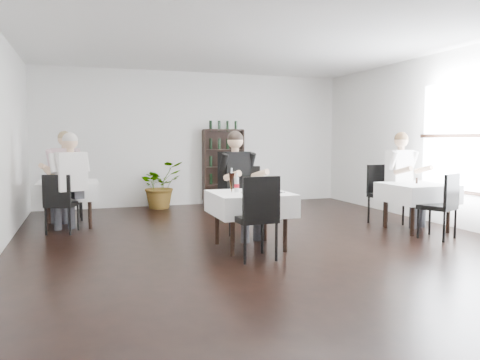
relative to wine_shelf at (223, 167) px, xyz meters
name	(u,v)px	position (x,y,z in m)	size (l,w,h in m)	color
room_shell	(271,139)	(-0.60, -4.31, 0.65)	(9.00, 9.00, 9.00)	black
window_right	(471,139)	(2.88, -4.31, 0.65)	(0.06, 2.30, 1.85)	white
wine_shelf	(223,167)	(0.00, 0.00, 0.00)	(0.90, 0.28, 1.75)	black
main_table	(250,203)	(-0.90, -4.31, -0.23)	(1.03, 1.03, 0.77)	black
left_table	(68,190)	(-3.30, -1.81, -0.23)	(0.98, 0.98, 0.77)	black
right_table	(417,193)	(2.10, -4.01, -0.23)	(0.98, 0.98, 0.77)	black
potted_tree	(160,185)	(-1.49, -0.20, -0.34)	(0.92, 0.79, 1.02)	#1E511B
main_chair_far	(245,197)	(-0.74, -3.66, -0.23)	(0.58, 0.58, 1.08)	black
main_chair_near	(257,212)	(-1.04, -4.96, -0.25)	(0.50, 0.51, 1.05)	black
left_chair_far	(69,189)	(-3.31, -1.07, -0.28)	(0.49, 0.49, 1.00)	black
left_chair_near	(60,200)	(-3.41, -2.44, -0.31)	(0.54, 0.55, 0.95)	black
right_chair_far	(383,190)	(1.97, -3.28, -0.25)	(0.51, 0.51, 1.04)	black
right_chair_near	(443,202)	(2.01, -4.70, -0.28)	(0.60, 0.60, 0.99)	black
diner_main	(238,176)	(-0.85, -3.65, 0.09)	(0.69, 0.74, 1.62)	#3B3B42
diner_left_far	(64,169)	(-3.38, -1.17, 0.11)	(0.70, 0.75, 1.65)	#3B3B42
diner_left_near	(69,175)	(-3.26, -2.38, 0.08)	(0.69, 0.73, 1.60)	#3B3B42
diner_right_far	(404,171)	(2.22, -3.52, 0.09)	(0.66, 0.69, 1.62)	#3B3B42
plate_far	(255,190)	(-0.78, -4.17, -0.06)	(0.30, 0.30, 0.08)	white
plate_near	(255,192)	(-0.89, -4.49, -0.06)	(0.33, 0.33, 0.09)	white
pilsner_dark	(232,183)	(-1.17, -4.34, 0.06)	(0.08, 0.08, 0.34)	black
pilsner_lager	(231,184)	(-1.13, -4.20, 0.04)	(0.07, 0.07, 0.28)	gold
coke_bottle	(237,185)	(-1.07, -4.24, 0.03)	(0.07, 0.07, 0.26)	silver
napkin_cutlery	(276,192)	(-0.59, -4.48, -0.07)	(0.25, 0.23, 0.02)	black
pepper_mill	(417,181)	(2.13, -3.97, -0.03)	(0.04, 0.04, 0.09)	black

